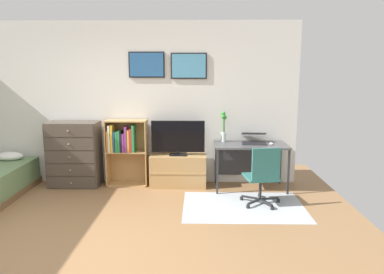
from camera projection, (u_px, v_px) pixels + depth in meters
The scene contains 12 objects.
ground_plane at pixel (69, 247), 3.89m from camera, with size 7.20×7.20×0.00m, color #936B44.
wall_back_with_posters at pixel (116, 103), 6.04m from camera, with size 6.12×0.09×2.70m.
area_rug at pixel (243, 206), 5.07m from camera, with size 1.70×1.20×0.01m, color #B2B7BC.
dresser at pixel (74, 154), 5.93m from camera, with size 0.83×0.46×1.07m.
bookshelf at pixel (124, 146), 5.95m from camera, with size 0.67×0.30×1.10m.
tv_stand at pixel (178, 170), 5.96m from camera, with size 0.92×0.41×0.53m.
television at pixel (178, 138), 5.84m from camera, with size 0.87×0.16×0.57m.
desk at pixel (250, 151), 5.84m from camera, with size 1.15×0.63×0.74m.
office_chair at pixel (263, 175), 5.02m from camera, with size 0.58×0.58×0.86m.
laptop at pixel (254, 139), 5.83m from camera, with size 0.43×0.46×0.17m.
computer_mouse at pixel (271, 144), 5.69m from camera, with size 0.06×0.10×0.03m, color silver.
bamboo_vase at pixel (224, 128), 5.89m from camera, with size 0.09×0.10×0.50m.
Camera 1 is at (1.41, -3.59, 1.87)m, focal length 33.53 mm.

